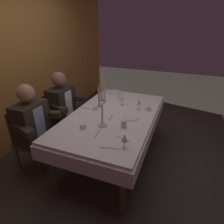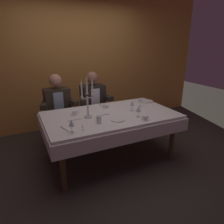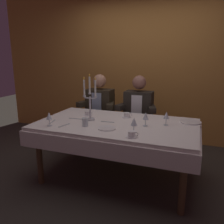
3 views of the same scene
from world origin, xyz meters
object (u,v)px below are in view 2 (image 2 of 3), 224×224
at_px(dinner_plate_0, 146,101).
at_px(coffee_cup_1, 145,118).
at_px(dinner_plate_1, 118,119).
at_px(wine_glass_1, 132,103).
at_px(coffee_cup_2, 75,113).
at_px(wine_glass_2, 71,123).
at_px(seated_diner_0, 57,104).
at_px(seated_diner_1, 93,99).
at_px(wine_glass_0, 138,109).
at_px(candelabra, 87,101).
at_px(dining_table, 111,121).
at_px(water_tumbler_0, 99,119).
at_px(wine_glass_3, 140,100).
at_px(coffee_cup_0, 105,106).

bearing_deg(dinner_plate_0, coffee_cup_1, -125.86).
bearing_deg(dinner_plate_1, wine_glass_1, 34.15).
relative_size(dinner_plate_1, coffee_cup_2, 1.53).
bearing_deg(wine_glass_2, dinner_plate_0, 24.76).
distance_m(seated_diner_0, seated_diner_1, 0.65).
bearing_deg(wine_glass_0, candelabra, 156.24).
xyz_separation_m(wine_glass_0, wine_glass_2, (-0.98, -0.10, 0.00)).
xyz_separation_m(dining_table, wine_glass_2, (-0.68, -0.39, 0.23)).
bearing_deg(dining_table, water_tumbler_0, -138.79).
relative_size(candelabra, wine_glass_2, 3.53).
height_order(wine_glass_3, seated_diner_1, seated_diner_1).
bearing_deg(dinner_plate_0, wine_glass_1, -146.33).
relative_size(candelabra, wine_glass_1, 3.53).
bearing_deg(wine_glass_3, wine_glass_1, -152.45).
bearing_deg(candelabra, coffee_cup_2, 124.47).
height_order(dinner_plate_1, wine_glass_0, wine_glass_0).
bearing_deg(dinner_plate_0, coffee_cup_0, -178.17).
bearing_deg(coffee_cup_0, wine_glass_2, -136.95).
height_order(dinner_plate_0, coffee_cup_2, coffee_cup_2).
height_order(dinner_plate_0, wine_glass_3, wine_glass_3).
distance_m(wine_glass_1, wine_glass_2, 1.11).
distance_m(candelabra, wine_glass_3, 0.94).
relative_size(wine_glass_3, coffee_cup_0, 1.24).
bearing_deg(dining_table, seated_diner_1, 86.50).
xyz_separation_m(dinner_plate_0, coffee_cup_0, (-0.80, -0.03, 0.02)).
relative_size(dinner_plate_1, wine_glass_3, 1.23).
xyz_separation_m(wine_glass_0, coffee_cup_2, (-0.78, 0.48, -0.09)).
bearing_deg(wine_glass_0, dinner_plate_0, 47.44).
height_order(dinner_plate_1, wine_glass_2, wine_glass_2).
bearing_deg(dinner_plate_0, coffee_cup_2, -174.81).
bearing_deg(candelabra, seated_diner_0, 105.51).
bearing_deg(candelabra, dining_table, 0.54).
distance_m(dinner_plate_1, seated_diner_1, 1.15).
xyz_separation_m(wine_glass_1, coffee_cup_1, (-0.05, -0.41, -0.09)).
bearing_deg(dinner_plate_1, water_tumbler_0, 177.95).
bearing_deg(seated_diner_0, seated_diner_1, 0.00).
bearing_deg(water_tumbler_0, wine_glass_3, 22.56).
bearing_deg(seated_diner_0, coffee_cup_0, -43.15).
relative_size(dining_table, water_tumbler_0, 19.62).
bearing_deg(water_tumbler_0, wine_glass_0, -2.85).
distance_m(wine_glass_1, coffee_cup_0, 0.44).
height_order(dinner_plate_0, wine_glass_1, wine_glass_1).
xyz_separation_m(coffee_cup_2, seated_diner_1, (0.54, 0.69, -0.03)).
distance_m(wine_glass_3, seated_diner_1, 0.95).
bearing_deg(coffee_cup_1, water_tumbler_0, 164.44).
relative_size(wine_glass_2, seated_diner_1, 0.13).
bearing_deg(coffee_cup_0, coffee_cup_1, -69.46).
bearing_deg(wine_glass_3, seated_diner_0, 146.22).
xyz_separation_m(water_tumbler_0, coffee_cup_2, (-0.19, 0.45, -0.02)).
relative_size(wine_glass_1, coffee_cup_2, 1.24).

